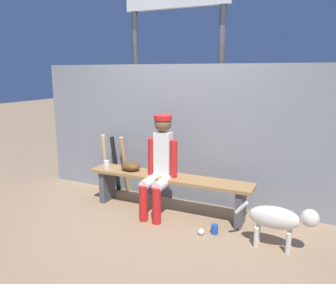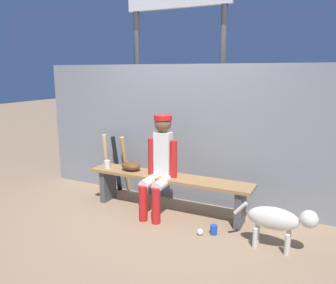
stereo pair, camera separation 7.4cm
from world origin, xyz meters
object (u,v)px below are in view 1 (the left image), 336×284
(bat_wood_natural, at_px, (106,163))
(dog, at_px, (280,219))
(dugout_bench, at_px, (168,184))
(player_seated, at_px, (159,162))
(baseball_glove, at_px, (130,166))
(cup_on_ground, at_px, (215,229))
(bat_wood_tan, at_px, (125,165))
(bat_aluminum_black, at_px, (116,164))
(cup_on_bench, at_px, (107,165))
(scoreboard, at_px, (179,12))
(baseball, at_px, (201,232))

(bat_wood_natural, distance_m, dog, 2.75)
(dugout_bench, distance_m, player_seated, 0.35)
(player_seated, bearing_deg, dugout_bench, 57.10)
(baseball_glove, xyz_separation_m, cup_on_ground, (1.31, -0.35, -0.50))
(bat_wood_tan, relative_size, dog, 1.06)
(bat_wood_tan, bearing_deg, baseball_glove, -49.16)
(bat_aluminum_black, height_order, cup_on_ground, bat_aluminum_black)
(cup_on_bench, relative_size, dog, 0.13)
(bat_aluminum_black, bearing_deg, dugout_bench, -18.82)
(cup_on_bench, bearing_deg, cup_on_ground, -10.26)
(bat_wood_tan, xyz_separation_m, dog, (2.33, -0.76, -0.11))
(dugout_bench, distance_m, dog, 1.50)
(dugout_bench, height_order, dog, dugout_bench)
(player_seated, height_order, cup_on_ground, player_seated)
(cup_on_ground, bearing_deg, player_seated, 163.63)
(scoreboard, bearing_deg, dugout_bench, -72.91)
(bat_wood_tan, distance_m, bat_aluminum_black, 0.16)
(baseball_glove, xyz_separation_m, bat_aluminum_black, (-0.48, 0.36, -0.12))
(baseball_glove, relative_size, cup_on_bench, 2.55)
(bat_wood_natural, bearing_deg, baseball_glove, -27.17)
(player_seated, height_order, bat_aluminum_black, player_seated)
(dugout_bench, bearing_deg, cup_on_ground, -25.08)
(dog, bearing_deg, cup_on_bench, 171.77)
(player_seated, height_order, scoreboard, scoreboard)
(scoreboard, bearing_deg, dog, -42.51)
(cup_on_bench, bearing_deg, scoreboard, 68.77)
(dugout_bench, height_order, baseball, dugout_bench)
(bat_aluminum_black, bearing_deg, cup_on_bench, -73.24)
(baseball_glove, xyz_separation_m, scoreboard, (0.16, 1.30, 2.18))
(baseball, relative_size, cup_on_ground, 0.67)
(dugout_bench, bearing_deg, player_seated, -122.90)
(dugout_bench, relative_size, bat_wood_natural, 2.49)
(cup_on_ground, xyz_separation_m, cup_on_bench, (-1.67, 0.30, 0.49))
(baseball_glove, height_order, baseball, baseball_glove)
(bat_aluminum_black, relative_size, bat_wood_natural, 0.98)
(baseball, xyz_separation_m, scoreboard, (-1.01, 1.74, 2.70))
(bat_wood_natural, bearing_deg, bat_wood_tan, 7.76)
(bat_wood_natural, relative_size, scoreboard, 0.23)
(dugout_bench, bearing_deg, baseball_glove, 180.00)
(player_seated, bearing_deg, bat_wood_natural, 158.88)
(bat_aluminum_black, xyz_separation_m, cup_on_bench, (0.12, -0.40, 0.11))
(bat_wood_tan, distance_m, baseball, 1.75)
(dugout_bench, height_order, scoreboard, scoreboard)
(cup_on_bench, height_order, scoreboard, scoreboard)
(dog, bearing_deg, bat_aluminum_black, 163.33)
(dugout_bench, height_order, cup_on_bench, cup_on_bench)
(bat_aluminum_black, height_order, dog, bat_aluminum_black)
(player_seated, xyz_separation_m, bat_wood_tan, (-0.82, 0.48, -0.26))
(cup_on_ground, bearing_deg, scoreboard, 124.78)
(dugout_bench, distance_m, bat_aluminum_black, 1.11)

